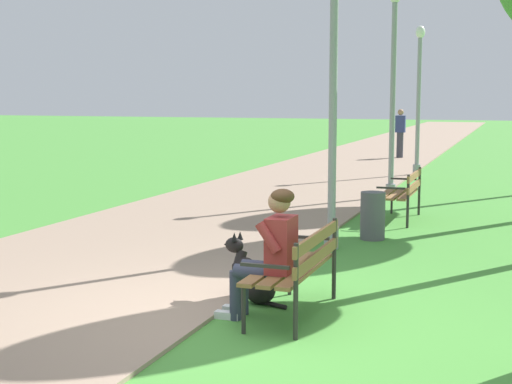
{
  "coord_description": "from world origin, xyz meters",
  "views": [
    {
      "loc": [
        2.46,
        -6.11,
        2.09
      ],
      "look_at": [
        -0.63,
        2.51,
        0.9
      ],
      "focal_mm": 51.93,
      "sensor_mm": 36.0,
      "label": 1
    }
  ],
  "objects_px": {
    "lamp_post_near": "(333,98)",
    "person_seated_on_near_bench": "(270,249)",
    "lamp_post_mid": "(393,91)",
    "litter_bin": "(373,216)",
    "lamp_post_far": "(419,99)",
    "park_bench_mid": "(403,190)",
    "dog_black": "(252,277)",
    "park_bench_near": "(298,263)",
    "pedestrian_distant": "(400,134)"
  },
  "relations": [
    {
      "from": "lamp_post_near",
      "to": "person_seated_on_near_bench",
      "type": "bearing_deg",
      "value": -85.72
    },
    {
      "from": "lamp_post_mid",
      "to": "litter_bin",
      "type": "height_order",
      "value": "lamp_post_mid"
    },
    {
      "from": "lamp_post_far",
      "to": "person_seated_on_near_bench",
      "type": "bearing_deg",
      "value": -88.24
    },
    {
      "from": "park_bench_mid",
      "to": "dog_black",
      "type": "bearing_deg",
      "value": -97.12
    },
    {
      "from": "lamp_post_near",
      "to": "litter_bin",
      "type": "bearing_deg",
      "value": 64.67
    },
    {
      "from": "park_bench_near",
      "to": "litter_bin",
      "type": "height_order",
      "value": "park_bench_near"
    },
    {
      "from": "park_bench_mid",
      "to": "lamp_post_mid",
      "type": "relative_size",
      "value": 0.35
    },
    {
      "from": "lamp_post_far",
      "to": "dog_black",
      "type": "bearing_deg",
      "value": -89.85
    },
    {
      "from": "park_bench_near",
      "to": "park_bench_mid",
      "type": "bearing_deg",
      "value": 88.92
    },
    {
      "from": "park_bench_near",
      "to": "lamp_post_mid",
      "type": "bearing_deg",
      "value": 93.59
    },
    {
      "from": "dog_black",
      "to": "litter_bin",
      "type": "bearing_deg",
      "value": 81.93
    },
    {
      "from": "pedestrian_distant",
      "to": "park_bench_mid",
      "type": "bearing_deg",
      "value": -80.96
    },
    {
      "from": "person_seated_on_near_bench",
      "to": "lamp_post_near",
      "type": "height_order",
      "value": "lamp_post_near"
    },
    {
      "from": "park_bench_near",
      "to": "park_bench_mid",
      "type": "distance_m",
      "value": 5.83
    },
    {
      "from": "litter_bin",
      "to": "pedestrian_distant",
      "type": "distance_m",
      "value": 14.32
    },
    {
      "from": "lamp_post_near",
      "to": "lamp_post_mid",
      "type": "height_order",
      "value": "lamp_post_mid"
    },
    {
      "from": "person_seated_on_near_bench",
      "to": "pedestrian_distant",
      "type": "bearing_deg",
      "value": 95.12
    },
    {
      "from": "lamp_post_far",
      "to": "pedestrian_distant",
      "type": "height_order",
      "value": "lamp_post_far"
    },
    {
      "from": "dog_black",
      "to": "lamp_post_near",
      "type": "distance_m",
      "value": 3.39
    },
    {
      "from": "park_bench_near",
      "to": "lamp_post_far",
      "type": "bearing_deg",
      "value": 92.7
    },
    {
      "from": "lamp_post_mid",
      "to": "pedestrian_distant",
      "type": "height_order",
      "value": "lamp_post_mid"
    },
    {
      "from": "person_seated_on_near_bench",
      "to": "lamp_post_mid",
      "type": "distance_m",
      "value": 8.81
    },
    {
      "from": "lamp_post_far",
      "to": "litter_bin",
      "type": "xyz_separation_m",
      "value": [
        0.56,
        -9.02,
        -1.66
      ]
    },
    {
      "from": "lamp_post_far",
      "to": "lamp_post_near",
      "type": "bearing_deg",
      "value": -89.1
    },
    {
      "from": "dog_black",
      "to": "lamp_post_mid",
      "type": "relative_size",
      "value": 0.19
    },
    {
      "from": "pedestrian_distant",
      "to": "person_seated_on_near_bench",
      "type": "bearing_deg",
      "value": -84.88
    },
    {
      "from": "park_bench_mid",
      "to": "litter_bin",
      "type": "relative_size",
      "value": 2.14
    },
    {
      "from": "lamp_post_mid",
      "to": "person_seated_on_near_bench",
      "type": "bearing_deg",
      "value": -87.87
    },
    {
      "from": "park_bench_near",
      "to": "lamp_post_far",
      "type": "relative_size",
      "value": 0.39
    },
    {
      "from": "lamp_post_mid",
      "to": "lamp_post_far",
      "type": "bearing_deg",
      "value": 91.07
    },
    {
      "from": "lamp_post_far",
      "to": "lamp_post_mid",
      "type": "bearing_deg",
      "value": -88.93
    },
    {
      "from": "litter_bin",
      "to": "dog_black",
      "type": "bearing_deg",
      "value": -98.07
    },
    {
      "from": "pedestrian_distant",
      "to": "lamp_post_far",
      "type": "bearing_deg",
      "value": -76.48
    },
    {
      "from": "park_bench_near",
      "to": "litter_bin",
      "type": "xyz_separation_m",
      "value": [
        -0.05,
        4.02,
        -0.16
      ]
    },
    {
      "from": "dog_black",
      "to": "lamp_post_far",
      "type": "xyz_separation_m",
      "value": [
        -0.03,
        12.74,
        1.75
      ]
    },
    {
      "from": "park_bench_near",
      "to": "park_bench_mid",
      "type": "xyz_separation_m",
      "value": [
        0.11,
        5.83,
        0.0
      ]
    },
    {
      "from": "lamp_post_far",
      "to": "litter_bin",
      "type": "relative_size",
      "value": 5.54
    },
    {
      "from": "park_bench_near",
      "to": "litter_bin",
      "type": "relative_size",
      "value": 2.14
    },
    {
      "from": "litter_bin",
      "to": "lamp_post_near",
      "type": "bearing_deg",
      "value": -115.33
    },
    {
      "from": "park_bench_near",
      "to": "lamp_post_mid",
      "type": "xyz_separation_m",
      "value": [
        -0.53,
        8.44,
        1.68
      ]
    },
    {
      "from": "dog_black",
      "to": "pedestrian_distant",
      "type": "relative_size",
      "value": 0.49
    },
    {
      "from": "pedestrian_distant",
      "to": "lamp_post_mid",
      "type": "bearing_deg",
      "value": -82.24
    },
    {
      "from": "park_bench_mid",
      "to": "dog_black",
      "type": "relative_size",
      "value": 1.87
    },
    {
      "from": "person_seated_on_near_bench",
      "to": "lamp_post_mid",
      "type": "bearing_deg",
      "value": 92.13
    },
    {
      "from": "person_seated_on_near_bench",
      "to": "park_bench_near",
      "type": "bearing_deg",
      "value": 48.14
    },
    {
      "from": "lamp_post_far",
      "to": "park_bench_mid",
      "type": "bearing_deg",
      "value": -84.25
    },
    {
      "from": "park_bench_near",
      "to": "pedestrian_distant",
      "type": "relative_size",
      "value": 0.91
    },
    {
      "from": "pedestrian_distant",
      "to": "dog_black",
      "type": "bearing_deg",
      "value": -85.92
    },
    {
      "from": "park_bench_mid",
      "to": "lamp_post_mid",
      "type": "xyz_separation_m",
      "value": [
        -0.64,
        2.61,
        1.68
      ]
    },
    {
      "from": "lamp_post_near",
      "to": "lamp_post_far",
      "type": "height_order",
      "value": "lamp_post_near"
    }
  ]
}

